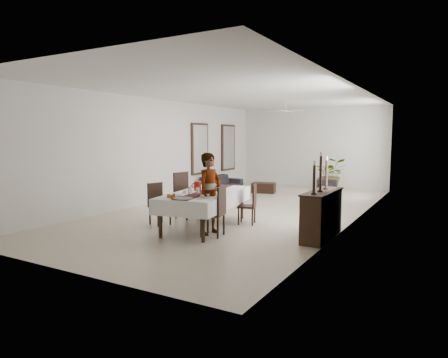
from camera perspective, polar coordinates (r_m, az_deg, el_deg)
floor at (r=11.27m, az=3.03°, el=-4.35°), size 6.00×12.00×0.00m
ceiling at (r=11.15m, az=3.12°, el=12.06°), size 6.00×12.00×0.02m
wall_back at (r=16.66m, az=12.45°, el=4.41°), size 6.00×0.02×3.20m
wall_front at (r=6.35m, az=-22.18°, el=1.74°), size 6.00×0.02×3.20m
wall_left at (r=12.73m, az=-9.10°, el=4.02°), size 0.02×12.00×3.20m
wall_right at (r=10.10m, az=18.47°, el=3.30°), size 0.02×12.00×3.20m
dining_table_top at (r=8.92m, az=-2.67°, el=-2.09°), size 1.46×2.68×0.05m
table_leg_fl at (r=8.12m, az=-9.08°, el=-5.80°), size 0.09×0.09×0.74m
table_leg_fr at (r=7.71m, az=-3.01°, el=-6.37°), size 0.09×0.09×0.74m
table_leg_bl at (r=10.26m, az=-2.39°, el=-3.27°), size 0.09×0.09×0.74m
table_leg_br at (r=9.93m, az=2.58°, el=-3.57°), size 0.09×0.09×0.74m
tablecloth_top at (r=8.91m, az=-2.67°, el=-1.89°), size 1.68×2.90×0.01m
tablecloth_drape_left at (r=9.19m, az=-6.22°, el=-2.64°), size 0.45×2.70×0.32m
tablecloth_drape_right at (r=8.71m, az=1.09°, el=-3.09°), size 0.45×2.70×0.32m
tablecloth_drape_near at (r=7.72m, az=-6.67°, el=-4.31°), size 1.24×0.21×0.32m
tablecloth_drape_far at (r=10.19m, az=0.36°, el=-1.76°), size 1.24×0.21×0.32m
table_runner at (r=8.91m, az=-2.67°, el=-1.83°), size 0.79×2.68×0.00m
red_pitcher at (r=9.15m, az=-3.80°, el=-0.98°), size 0.18×0.18×0.21m
pitcher_handle at (r=9.18m, az=-4.32°, el=-0.95°), size 0.13×0.04×0.13m
wine_glass_near at (r=8.22m, az=-3.75°, el=-1.88°), size 0.07×0.07×0.18m
wine_glass_mid at (r=8.42m, az=-4.90°, el=-1.71°), size 0.07×0.07×0.18m
teacup_right at (r=8.20m, az=-2.38°, el=-2.30°), size 0.10×0.10×0.06m
saucer_right at (r=8.21m, az=-2.38°, el=-2.48°), size 0.16×0.16×0.01m
teacup_left at (r=8.70m, az=-5.56°, el=-1.84°), size 0.10×0.10×0.06m
saucer_left at (r=8.71m, az=-5.56°, el=-2.01°), size 0.16×0.16×0.01m
plate_near_right at (r=7.91m, az=-3.07°, el=-2.79°), size 0.25×0.25×0.02m
bread_near_right at (r=7.90m, az=-3.07°, el=-2.59°), size 0.10×0.10×0.10m
plate_near_left at (r=8.33m, az=-6.84°, el=-2.37°), size 0.25×0.25×0.02m
plate_far_left at (r=9.57m, az=-3.16°, el=-1.26°), size 0.25×0.25×0.02m
serving_tray at (r=7.91m, az=-5.85°, el=-2.79°), size 0.38×0.38×0.02m
jam_jar_a at (r=7.98m, az=-7.46°, el=-2.52°), size 0.07×0.07×0.08m
jam_jar_b at (r=8.09m, az=-7.91°, el=-2.42°), size 0.07×0.07×0.08m
jam_jar_c at (r=8.16m, az=-7.23°, el=-2.34°), size 0.07×0.07×0.08m
fruit_basket at (r=9.13m, az=-1.71°, el=-1.32°), size 0.32×0.32×0.11m
fruit_red at (r=9.12m, az=-1.47°, el=-0.82°), size 0.10×0.10×0.10m
fruit_green at (r=9.16m, az=-1.88°, el=-0.79°), size 0.08×0.08×0.08m
chair_right_near_seat at (r=8.19m, az=-1.64°, el=-5.01°), size 0.51×0.51×0.05m
chair_right_near_leg_fl at (r=8.02m, az=-0.90°, el=-7.02°), size 0.05×0.05×0.43m
chair_right_near_leg_fr at (r=8.34m, az=-0.03°, el=-6.50°), size 0.05×0.05×0.43m
chair_right_near_leg_bl at (r=8.15m, az=-3.28°, el=-6.82°), size 0.05×0.05×0.43m
chair_right_near_leg_br at (r=8.47m, az=-2.33°, el=-6.32°), size 0.05×0.05×0.43m
chair_right_near_back at (r=8.07m, az=-0.33°, el=-3.02°), size 0.12×0.44×0.56m
chair_right_far_seat at (r=9.33m, az=3.27°, el=-3.94°), size 0.49×0.49×0.04m
chair_right_far_leg_fl at (r=9.18m, az=4.07°, el=-5.49°), size 0.05×0.05×0.39m
chair_right_far_leg_fr at (r=9.50m, az=4.40°, el=-5.11°), size 0.05×0.05×0.39m
chair_right_far_leg_bl at (r=9.24m, az=2.08°, el=-5.41°), size 0.05×0.05×0.39m
chair_right_far_leg_br at (r=9.55m, az=2.48°, el=-5.03°), size 0.05×0.05×0.39m
chair_right_far_back at (r=9.25m, az=4.37°, el=-2.34°), size 0.14×0.39×0.50m
chair_left_near_seat at (r=9.35m, az=-9.15°, el=-3.90°), size 0.51×0.51×0.05m
chair_left_near_leg_fl at (r=9.62m, az=-8.88°, el=-4.98°), size 0.05×0.05×0.40m
chair_left_near_leg_fr at (r=9.44m, az=-10.54°, el=-5.23°), size 0.05×0.05×0.40m
chair_left_near_leg_bl at (r=9.35m, az=-7.69°, el=-5.28°), size 0.05×0.05×0.40m
chair_left_near_leg_br at (r=9.17m, az=-9.39°, el=-5.54°), size 0.05×0.05×0.40m
chair_left_near_back at (r=9.46m, az=-9.82°, el=-2.09°), size 0.15×0.40×0.52m
chair_left_far_seat at (r=10.03m, az=-5.31°, el=-2.72°), size 0.57×0.57×0.06m
chair_left_far_leg_fl at (r=10.35m, az=-5.24°, el=-3.95°), size 0.06×0.06×0.48m
chair_left_far_leg_fr at (r=10.09m, az=-6.89°, el=-4.23°), size 0.06×0.06×0.48m
chair_left_far_leg_bl at (r=10.07m, az=-3.70°, el=-4.22°), size 0.06×0.06×0.48m
chair_left_far_leg_br at (r=9.80m, az=-5.36°, el=-4.51°), size 0.06×0.06×0.48m
chair_left_far_back at (r=10.15m, az=-6.17°, el=-0.75°), size 0.14×0.48×0.62m
woman at (r=8.31m, az=-2.04°, el=-2.10°), size 0.50×0.68×1.70m
sideboard_body at (r=8.25m, az=13.79°, el=-5.06°), size 0.41×1.54×0.93m
sideboard_top at (r=8.18m, az=13.87°, el=-1.77°), size 0.45×1.61×0.03m
candlestick_near_base at (r=7.63m, az=12.70°, el=-2.05°), size 0.10×0.10×0.03m
candlestick_near_shaft at (r=7.60m, az=12.75°, el=-0.02°), size 0.05×0.05×0.51m
candlestick_near_candle at (r=7.58m, az=12.80°, el=2.23°), size 0.04×0.04×0.08m
candlestick_mid_base at (r=8.03m, az=13.57°, el=-1.69°), size 0.10×0.10×0.03m
candlestick_mid_shaft at (r=7.99m, az=13.63°, el=0.80°), size 0.05×0.05×0.67m
candlestick_mid_candle at (r=7.96m, az=13.70°, el=3.49°), size 0.04×0.04×0.08m
candlestick_far_base at (r=8.42m, az=14.36°, el=-1.35°), size 0.10×0.10×0.03m
candlestick_far_shaft at (r=8.39m, az=14.42°, el=0.67°), size 0.05×0.05×0.57m
candlestick_far_candle at (r=8.36m, az=14.47°, el=2.88°), size 0.04×0.04×0.08m
sofa at (r=14.83m, az=-0.52°, el=-0.67°), size 0.89×2.09×0.60m
armchair at (r=14.16m, az=14.51°, el=-1.13°), size 0.79×0.81×0.63m
coffee_table at (r=14.64m, az=5.68°, el=-1.25°), size 0.94×0.74×0.37m
potted_plant at (r=15.63m, az=15.12°, el=0.65°), size 1.33×1.23×1.24m
mirror_frame_near at (r=14.48m, az=-3.48°, el=4.32°), size 0.06×1.05×1.85m
mirror_glass_near at (r=14.46m, az=-3.36°, el=4.32°), size 0.01×0.90×1.70m
mirror_frame_far at (r=16.28m, az=0.60°, el=4.51°), size 0.06×1.05×1.85m
mirror_glass_far at (r=16.26m, az=0.71°, el=4.51°), size 0.01×0.90×1.70m
fan_rod at (r=13.87m, az=8.81°, el=10.39°), size 0.04×0.04×0.20m
fan_hub at (r=13.85m, az=8.79°, el=9.56°), size 0.16×0.16×0.08m
fan_blade_n at (r=14.18m, az=9.31°, el=9.47°), size 0.10×0.55×0.01m
fan_blade_s at (r=13.53m, az=8.25°, el=9.66°), size 0.10×0.55×0.01m
fan_blade_e at (r=13.73m, az=10.17°, el=9.57°), size 0.55×0.10×0.01m
fan_blade_w at (r=13.98m, az=7.44°, el=9.55°), size 0.55×0.10×0.01m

